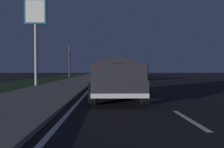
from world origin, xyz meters
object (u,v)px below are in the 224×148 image
(pickup_truck, at_px, (117,78))
(sedan_green, at_px, (128,73))
(gas_price_sign, at_px, (36,20))
(sedan_white, at_px, (113,75))
(bare_tree_far, at_px, (69,61))

(pickup_truck, bearing_deg, sedan_green, -6.56)
(sedan_green, height_order, gas_price_sign, gas_price_sign)
(sedan_white, bearing_deg, gas_price_sign, 134.38)
(pickup_truck, relative_size, gas_price_sign, 0.73)
(gas_price_sign, relative_size, bare_tree_far, 1.30)
(gas_price_sign, bearing_deg, sedan_white, -45.62)
(sedan_white, distance_m, bare_tree_far, 15.27)
(sedan_green, relative_size, gas_price_sign, 0.60)
(bare_tree_far, bearing_deg, sedan_white, -151.30)
(gas_price_sign, xyz_separation_m, bare_tree_far, (19.88, 0.50, -2.69))
(pickup_truck, height_order, sedan_green, pickup_truck)
(sedan_green, relative_size, bare_tree_far, 0.77)
(pickup_truck, height_order, sedan_white, pickup_truck)
(sedan_white, distance_m, sedan_green, 14.67)
(sedan_green, distance_m, bare_tree_far, 10.73)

